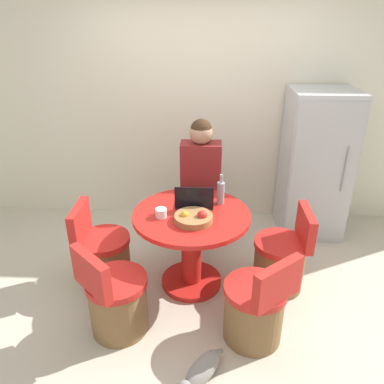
{
  "coord_description": "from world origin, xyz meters",
  "views": [
    {
      "loc": [
        0.07,
        -2.58,
        2.28
      ],
      "look_at": [
        -0.06,
        0.29,
        0.89
      ],
      "focal_mm": 35.0,
      "sensor_mm": 36.0,
      "label": 1
    }
  ],
  "objects_px": {
    "chair_right_side": "(281,261)",
    "bottle": "(221,192)",
    "person_seated": "(200,176)",
    "laptop": "(194,201)",
    "cat": "(201,371)",
    "refrigerator": "(315,165)",
    "chair_near_right_corner": "(255,309)",
    "chair_left_side": "(103,256)",
    "fruit_bowl": "(194,218)",
    "dining_table": "(191,238)",
    "chair_near_left_corner": "(116,301)"
  },
  "relations": [
    {
      "from": "chair_right_side",
      "to": "bottle",
      "type": "xyz_separation_m",
      "value": [
        -0.55,
        0.19,
        0.57
      ]
    },
    {
      "from": "chair_near_right_corner",
      "to": "laptop",
      "type": "xyz_separation_m",
      "value": [
        -0.49,
        0.77,
        0.51
      ]
    },
    {
      "from": "fruit_bowl",
      "to": "cat",
      "type": "xyz_separation_m",
      "value": [
        0.09,
        -0.89,
        -0.68
      ]
    },
    {
      "from": "chair_right_side",
      "to": "cat",
      "type": "relative_size",
      "value": 1.84
    },
    {
      "from": "chair_near_right_corner",
      "to": "bottle",
      "type": "height_order",
      "value": "bottle"
    },
    {
      "from": "dining_table",
      "to": "chair_near_right_corner",
      "type": "relative_size",
      "value": 1.28
    },
    {
      "from": "chair_right_side",
      "to": "fruit_bowl",
      "type": "bearing_deg",
      "value": -80.04
    },
    {
      "from": "dining_table",
      "to": "chair_near_right_corner",
      "type": "bearing_deg",
      "value": -50.57
    },
    {
      "from": "bottle",
      "to": "cat",
      "type": "height_order",
      "value": "bottle"
    },
    {
      "from": "chair_near_left_corner",
      "to": "dining_table",
      "type": "bearing_deg",
      "value": -90.0
    },
    {
      "from": "person_seated",
      "to": "bottle",
      "type": "height_order",
      "value": "person_seated"
    },
    {
      "from": "cat",
      "to": "bottle",
      "type": "bearing_deg",
      "value": -151.81
    },
    {
      "from": "dining_table",
      "to": "chair_near_left_corner",
      "type": "xyz_separation_m",
      "value": [
        -0.55,
        -0.58,
        -0.21
      ]
    },
    {
      "from": "chair_near_left_corner",
      "to": "person_seated",
      "type": "xyz_separation_m",
      "value": [
        0.61,
        1.31,
        0.5
      ]
    },
    {
      "from": "chair_right_side",
      "to": "fruit_bowl",
      "type": "height_order",
      "value": "fruit_bowl"
    },
    {
      "from": "cat",
      "to": "chair_left_side",
      "type": "bearing_deg",
      "value": -103.46
    },
    {
      "from": "chair_left_side",
      "to": "laptop",
      "type": "xyz_separation_m",
      "value": [
        0.82,
        0.16,
        0.51
      ]
    },
    {
      "from": "refrigerator",
      "to": "chair_near_left_corner",
      "type": "distance_m",
      "value": 2.51
    },
    {
      "from": "chair_near_right_corner",
      "to": "chair_near_left_corner",
      "type": "xyz_separation_m",
      "value": [
        -1.06,
        0.04,
        0.0
      ]
    },
    {
      "from": "chair_near_right_corner",
      "to": "bottle",
      "type": "xyz_separation_m",
      "value": [
        -0.26,
        0.81,
        0.57
      ]
    },
    {
      "from": "dining_table",
      "to": "chair_near_right_corner",
      "type": "xyz_separation_m",
      "value": [
        0.51,
        -0.62,
        -0.21
      ]
    },
    {
      "from": "refrigerator",
      "to": "chair_near_right_corner",
      "type": "height_order",
      "value": "refrigerator"
    },
    {
      "from": "dining_table",
      "to": "chair_left_side",
      "type": "bearing_deg",
      "value": -179.3
    },
    {
      "from": "chair_left_side",
      "to": "bottle",
      "type": "bearing_deg",
      "value": -79.73
    },
    {
      "from": "dining_table",
      "to": "chair_near_right_corner",
      "type": "height_order",
      "value": "chair_near_right_corner"
    },
    {
      "from": "chair_near_right_corner",
      "to": "dining_table",
      "type": "bearing_deg",
      "value": -90.0
    },
    {
      "from": "chair_left_side",
      "to": "person_seated",
      "type": "bearing_deg",
      "value": -50.12
    },
    {
      "from": "fruit_bowl",
      "to": "cat",
      "type": "height_order",
      "value": "fruit_bowl"
    },
    {
      "from": "laptop",
      "to": "refrigerator",
      "type": "bearing_deg",
      "value": -144.78
    },
    {
      "from": "dining_table",
      "to": "fruit_bowl",
      "type": "distance_m",
      "value": 0.32
    },
    {
      "from": "bottle",
      "to": "cat",
      "type": "xyz_separation_m",
      "value": [
        -0.13,
        -1.22,
        -0.76
      ]
    },
    {
      "from": "dining_table",
      "to": "chair_near_left_corner",
      "type": "height_order",
      "value": "chair_near_left_corner"
    },
    {
      "from": "laptop",
      "to": "cat",
      "type": "relative_size",
      "value": 0.78
    },
    {
      "from": "chair_right_side",
      "to": "bottle",
      "type": "distance_m",
      "value": 0.82
    },
    {
      "from": "chair_left_side",
      "to": "cat",
      "type": "height_order",
      "value": "chair_left_side"
    },
    {
      "from": "chair_near_right_corner",
      "to": "laptop",
      "type": "relative_size",
      "value": 2.37
    },
    {
      "from": "chair_right_side",
      "to": "bottle",
      "type": "relative_size",
      "value": 2.83
    },
    {
      "from": "fruit_bowl",
      "to": "person_seated",
      "type": "bearing_deg",
      "value": 87.99
    },
    {
      "from": "chair_near_right_corner",
      "to": "bottle",
      "type": "relative_size",
      "value": 2.83
    },
    {
      "from": "refrigerator",
      "to": "bottle",
      "type": "bearing_deg",
      "value": -140.72
    },
    {
      "from": "fruit_bowl",
      "to": "refrigerator",
      "type": "bearing_deg",
      "value": 43.08
    },
    {
      "from": "chair_near_right_corner",
      "to": "cat",
      "type": "height_order",
      "value": "chair_near_right_corner"
    },
    {
      "from": "chair_left_side",
      "to": "laptop",
      "type": "distance_m",
      "value": 0.98
    },
    {
      "from": "chair_right_side",
      "to": "laptop",
      "type": "bearing_deg",
      "value": -100.73
    },
    {
      "from": "chair_right_side",
      "to": "chair_left_side",
      "type": "distance_m",
      "value": 1.6
    },
    {
      "from": "refrigerator",
      "to": "fruit_bowl",
      "type": "xyz_separation_m",
      "value": [
        -1.26,
        -1.18,
        -0.02
      ]
    },
    {
      "from": "chair_left_side",
      "to": "dining_table",
      "type": "bearing_deg",
      "value": -90.0
    },
    {
      "from": "person_seated",
      "to": "cat",
      "type": "xyz_separation_m",
      "value": [
        0.06,
        -1.75,
        -0.68
      ]
    },
    {
      "from": "refrigerator",
      "to": "person_seated",
      "type": "distance_m",
      "value": 1.27
    },
    {
      "from": "refrigerator",
      "to": "bottle",
      "type": "xyz_separation_m",
      "value": [
        -1.04,
        -0.85,
        0.06
      ]
    }
  ]
}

